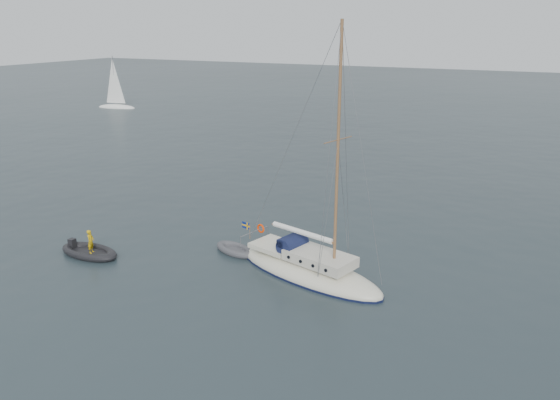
% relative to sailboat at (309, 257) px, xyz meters
% --- Properties ---
extents(ground, '(300.00, 300.00, 0.00)m').
position_rel_sailboat_xyz_m(ground, '(-3.18, 1.56, -1.06)').
color(ground, black).
rests_on(ground, ground).
extents(sailboat, '(9.85, 2.95, 14.02)m').
position_rel_sailboat_xyz_m(sailboat, '(0.00, 0.00, 0.00)').
color(sailboat, beige).
rests_on(sailboat, ground).
extents(dinghy, '(2.97, 1.34, 0.43)m').
position_rel_sailboat_xyz_m(dinghy, '(-5.25, 0.94, -0.87)').
color(dinghy, '#454549').
rests_on(dinghy, ground).
extents(rib, '(4.04, 1.84, 1.64)m').
position_rel_sailboat_xyz_m(rib, '(-12.91, -3.18, -0.81)').
color(rib, black).
rests_on(rib, ground).
extents(distant_yacht_a, '(6.65, 3.55, 8.81)m').
position_rel_sailboat_xyz_m(distant_yacht_a, '(-53.02, 44.05, 2.71)').
color(distant_yacht_a, white).
rests_on(distant_yacht_a, ground).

